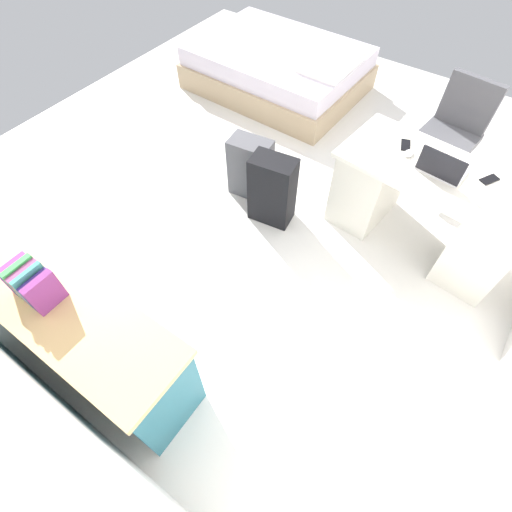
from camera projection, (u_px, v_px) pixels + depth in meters
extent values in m
plane|color=silver|center=(279.00, 194.00, 3.64)|extent=(5.86, 5.86, 0.00)
cube|color=silver|center=(442.00, 174.00, 2.75)|extent=(1.50, 0.80, 0.04)
cube|color=beige|center=(486.00, 242.00, 2.85)|extent=(0.46, 0.63, 0.70)
cube|color=beige|center=(370.00, 182.00, 3.23)|extent=(0.46, 0.63, 0.70)
cylinder|color=black|center=(428.00, 178.00, 3.75)|extent=(0.52, 0.52, 0.04)
cylinder|color=black|center=(436.00, 162.00, 3.59)|extent=(0.06, 0.06, 0.42)
cube|color=#4C4C51|center=(446.00, 140.00, 3.39)|extent=(0.51, 0.51, 0.08)
cube|color=#4C4C51|center=(469.00, 103.00, 3.27)|extent=(0.44, 0.12, 0.44)
cube|color=#235B6B|center=(71.00, 327.00, 2.45)|extent=(1.76, 0.44, 0.69)
cube|color=tan|center=(45.00, 297.00, 2.16)|extent=(1.80, 0.48, 0.04)
cube|color=#1E4E5B|center=(147.00, 343.00, 2.55)|extent=(0.67, 0.01, 0.24)
cube|color=#1E4E5B|center=(68.00, 284.00, 2.82)|extent=(0.67, 0.01, 0.24)
cube|color=tan|center=(277.00, 76.00, 4.62)|extent=(1.94, 1.45, 0.28)
cube|color=silver|center=(278.00, 56.00, 4.43)|extent=(1.88, 1.39, 0.20)
cube|color=white|center=(331.00, 61.00, 4.07)|extent=(0.50, 0.69, 0.10)
cube|color=black|center=(272.00, 190.00, 3.22)|extent=(0.39, 0.27, 0.63)
cube|color=#4C4C51|center=(250.00, 168.00, 3.44)|extent=(0.39, 0.26, 0.56)
cube|color=#B7B7BC|center=(442.00, 170.00, 2.74)|extent=(0.33, 0.25, 0.02)
cube|color=black|center=(441.00, 166.00, 2.61)|extent=(0.31, 0.04, 0.19)
ellipsoid|color=white|center=(409.00, 153.00, 2.84)|extent=(0.07, 0.11, 0.03)
cube|color=black|center=(489.00, 180.00, 2.69)|extent=(0.12, 0.15, 0.01)
cube|color=black|center=(406.00, 145.00, 2.91)|extent=(0.11, 0.15, 0.01)
cube|color=#772E74|center=(45.00, 293.00, 2.02)|extent=(0.04, 0.17, 0.22)
cube|color=navy|center=(41.00, 290.00, 2.04)|extent=(0.03, 0.17, 0.20)
cube|color=teal|center=(35.00, 285.00, 2.04)|extent=(0.02, 0.17, 0.23)
cube|color=#8A4271|center=(31.00, 282.00, 2.06)|extent=(0.04, 0.17, 0.22)
cube|color=green|center=(26.00, 278.00, 2.07)|extent=(0.03, 0.17, 0.24)
cube|color=navy|center=(24.00, 276.00, 2.10)|extent=(0.04, 0.17, 0.19)
cube|color=#AD368F|center=(19.00, 273.00, 2.12)|extent=(0.03, 0.17, 0.19)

